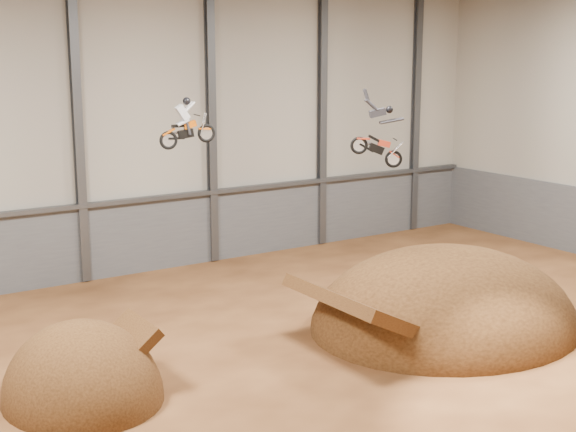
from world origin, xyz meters
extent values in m
plane|color=#4F2B15|center=(0.00, 0.00, 0.00)|extent=(40.00, 40.00, 0.00)
cube|color=#ACA699|center=(0.00, 15.00, 7.00)|extent=(40.00, 0.10, 14.00)
cube|color=#585A60|center=(0.00, 14.90, 1.75)|extent=(39.80, 0.18, 3.50)
cube|color=#47494F|center=(0.00, 14.75, 3.55)|extent=(39.80, 0.35, 0.20)
cube|color=#47494F|center=(-3.33, 14.80, 7.00)|extent=(0.40, 0.36, 13.90)
cube|color=#47494F|center=(3.33, 14.80, 7.00)|extent=(0.40, 0.36, 13.90)
cube|color=#47494F|center=(10.00, 14.80, 7.00)|extent=(0.40, 0.36, 13.90)
cube|color=#47494F|center=(16.67, 14.80, 7.00)|extent=(0.40, 0.36, 13.90)
ellipsoid|color=#351E0D|center=(-7.76, 2.57, 0.00)|extent=(4.77, 5.50, 4.77)
ellipsoid|color=#351E0D|center=(6.02, 1.20, 0.00)|extent=(10.68, 9.44, 6.16)
camera|label=1|loc=(-15.14, -19.91, 10.37)|focal=50.00mm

